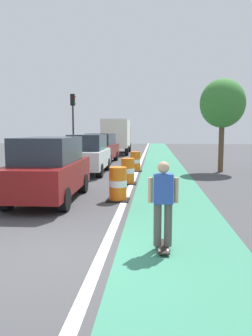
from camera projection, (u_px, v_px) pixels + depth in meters
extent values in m
plane|color=#424244|center=(51.00, 257.00, 5.93)|extent=(100.00, 100.00, 0.00)
cube|color=#387F60|center=(164.00, 173.00, 17.60)|extent=(2.50, 80.00, 0.01)
cube|color=silver|center=(136.00, 172.00, 17.73)|extent=(0.20, 80.00, 0.01)
cube|color=black|center=(163.00, 246.00, 6.26)|extent=(0.26, 0.81, 0.02)
cylinder|color=silver|center=(158.00, 242.00, 6.53)|extent=(0.04, 0.11, 0.11)
cylinder|color=silver|center=(165.00, 242.00, 6.52)|extent=(0.04, 0.11, 0.11)
cylinder|color=silver|center=(159.00, 252.00, 6.01)|extent=(0.04, 0.11, 0.11)
cylinder|color=silver|center=(168.00, 252.00, 6.00)|extent=(0.04, 0.11, 0.11)
cylinder|color=#514C47|center=(157.00, 225.00, 6.22)|extent=(0.15, 0.15, 0.82)
cylinder|color=#514C47|center=(168.00, 225.00, 6.21)|extent=(0.15, 0.15, 0.82)
cube|color=#2D4CA5|center=(163.00, 189.00, 6.14)|extent=(0.37, 0.24, 0.56)
cylinder|color=tan|center=(150.00, 190.00, 6.15)|extent=(0.09, 0.09, 0.48)
cylinder|color=tan|center=(176.00, 190.00, 6.13)|extent=(0.09, 0.09, 0.48)
sphere|color=tan|center=(164.00, 167.00, 6.09)|extent=(0.22, 0.22, 0.22)
cube|color=maroon|center=(49.00, 176.00, 10.60)|extent=(1.95, 4.64, 0.90)
cube|color=#232D38|center=(48.00, 150.00, 10.50)|extent=(1.69, 2.89, 0.80)
cylinder|color=black|center=(39.00, 183.00, 12.11)|extent=(0.30, 0.69, 0.68)
cylinder|color=black|center=(83.00, 183.00, 12.02)|extent=(0.30, 0.69, 0.68)
cylinder|color=black|center=(6.00, 199.00, 9.29)|extent=(0.30, 0.69, 0.68)
cylinder|color=black|center=(64.00, 199.00, 9.19)|extent=(0.30, 0.69, 0.68)
cube|color=silver|center=(88.00, 159.00, 17.21)|extent=(1.93, 4.63, 0.90)
cube|color=#232D38|center=(88.00, 142.00, 17.12)|extent=(1.67, 2.88, 0.80)
cylinder|color=black|center=(78.00, 164.00, 18.73)|extent=(0.29, 0.69, 0.68)
cylinder|color=black|center=(107.00, 164.00, 18.63)|extent=(0.29, 0.69, 0.68)
cylinder|color=black|center=(66.00, 170.00, 15.91)|extent=(0.29, 0.69, 0.68)
cylinder|color=black|center=(100.00, 171.00, 15.80)|extent=(0.29, 0.69, 0.68)
cube|color=maroon|center=(101.00, 151.00, 23.30)|extent=(2.07, 4.69, 0.90)
cube|color=#232D38|center=(101.00, 139.00, 23.21)|extent=(1.76, 2.93, 0.80)
cylinder|color=black|center=(94.00, 156.00, 24.87)|extent=(0.31, 0.69, 0.68)
cylinder|color=black|center=(116.00, 156.00, 24.65)|extent=(0.31, 0.69, 0.68)
cylinder|color=black|center=(85.00, 159.00, 22.06)|extent=(0.31, 0.69, 0.68)
cylinder|color=black|center=(109.00, 159.00, 21.84)|extent=(0.31, 0.69, 0.68)
cylinder|color=orange|center=(118.00, 193.00, 10.62)|extent=(0.56, 0.56, 0.42)
cylinder|color=white|center=(118.00, 183.00, 10.59)|extent=(0.57, 0.57, 0.21)
cylinder|color=orange|center=(118.00, 174.00, 10.55)|extent=(0.56, 0.56, 0.42)
cube|color=black|center=(118.00, 200.00, 10.65)|extent=(0.73, 0.73, 0.04)
cylinder|color=orange|center=(128.00, 178.00, 13.96)|extent=(0.56, 0.56, 0.42)
cylinder|color=white|center=(128.00, 171.00, 13.92)|extent=(0.57, 0.57, 0.21)
cylinder|color=orange|center=(128.00, 163.00, 13.88)|extent=(0.56, 0.56, 0.42)
cube|color=black|center=(128.00, 183.00, 13.98)|extent=(0.73, 0.73, 0.04)
cylinder|color=orange|center=(135.00, 167.00, 18.21)|extent=(0.56, 0.56, 0.42)
cylinder|color=white|center=(135.00, 161.00, 18.18)|extent=(0.57, 0.57, 0.21)
cylinder|color=orange|center=(135.00, 155.00, 18.14)|extent=(0.56, 0.56, 0.42)
cube|color=black|center=(135.00, 171.00, 18.24)|extent=(0.73, 0.73, 0.04)
cube|color=silver|center=(116.00, 133.00, 30.67)|extent=(2.46, 5.66, 2.50)
cube|color=#B21E19|center=(120.00, 137.00, 34.54)|extent=(2.25, 1.96, 2.10)
cylinder|color=black|center=(110.00, 147.00, 34.52)|extent=(0.33, 0.97, 0.96)
cylinder|color=black|center=(129.00, 147.00, 34.40)|extent=(0.33, 0.97, 0.96)
cylinder|color=black|center=(104.00, 150.00, 29.51)|extent=(0.33, 0.97, 0.96)
cylinder|color=black|center=(127.00, 150.00, 29.39)|extent=(0.33, 0.97, 0.96)
cylinder|color=#2D2D2D|center=(73.00, 132.00, 26.22)|extent=(0.14, 0.14, 4.20)
cube|color=black|center=(73.00, 100.00, 25.93)|extent=(0.32, 0.32, 0.90)
sphere|color=red|center=(75.00, 96.00, 25.89)|extent=(0.16, 0.16, 0.16)
sphere|color=green|center=(75.00, 103.00, 25.95)|extent=(0.16, 0.16, 0.16)
cylinder|color=brown|center=(221.00, 148.00, 17.87)|extent=(0.28, 0.28, 2.60)
ellipsoid|color=#387A33|center=(223.00, 103.00, 17.60)|extent=(2.40, 2.40, 2.60)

